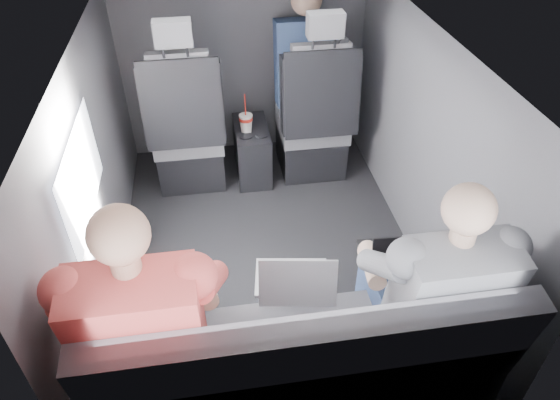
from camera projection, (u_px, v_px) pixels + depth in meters
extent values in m
plane|color=black|center=(269.00, 253.00, 3.15)|extent=(2.60, 2.60, 0.00)
plane|color=#B2B2AD|center=(264.00, 44.00, 2.31)|extent=(2.60, 2.60, 0.00)
cube|color=#56565B|center=(98.00, 179.00, 2.62)|extent=(0.02, 2.60, 1.35)
cube|color=#56565B|center=(423.00, 151.00, 2.84)|extent=(0.02, 2.60, 1.35)
cube|color=#56565B|center=(244.00, 68.00, 3.74)|extent=(1.80, 0.02, 1.35)
cube|color=#56565B|center=(317.00, 374.00, 1.72)|extent=(1.80, 0.02, 1.35)
cube|color=white|center=(82.00, 177.00, 2.25)|extent=(0.02, 0.75, 0.42)
cube|color=black|center=(322.00, 85.00, 3.23)|extent=(0.35, 0.11, 0.59)
cube|color=black|center=(192.00, 159.00, 3.72)|extent=(0.46, 0.48, 0.30)
cube|color=slate|center=(188.00, 134.00, 3.56)|extent=(0.48, 0.46, 0.14)
cube|color=slate|center=(182.00, 99.00, 3.17)|extent=(0.38, 0.18, 0.61)
cube|color=black|center=(148.00, 106.00, 3.16)|extent=(0.08, 0.21, 0.53)
cube|color=black|center=(217.00, 101.00, 3.22)|extent=(0.08, 0.21, 0.53)
cube|color=black|center=(182.00, 105.00, 3.13)|extent=(0.50, 0.11, 0.58)
cube|color=slate|center=(173.00, 33.00, 2.87)|extent=(0.22, 0.10, 0.15)
cube|color=black|center=(310.00, 149.00, 3.82)|extent=(0.46, 0.48, 0.30)
cube|color=slate|center=(312.00, 124.00, 3.67)|extent=(0.48, 0.46, 0.14)
cube|color=slate|center=(320.00, 90.00, 3.28)|extent=(0.38, 0.18, 0.61)
cube|color=black|center=(287.00, 96.00, 3.27)|extent=(0.08, 0.21, 0.53)
cube|color=black|center=(352.00, 91.00, 3.33)|extent=(0.08, 0.21, 0.53)
cube|color=black|center=(322.00, 95.00, 3.24)|extent=(0.50, 0.11, 0.58)
cube|color=slate|center=(325.00, 25.00, 2.98)|extent=(0.22, 0.10, 0.15)
cube|color=black|center=(252.00, 151.00, 3.71)|extent=(0.24, 0.48, 0.40)
cylinder|color=black|center=(246.00, 136.00, 3.48)|extent=(0.09, 0.09, 0.01)
cylinder|color=black|center=(262.00, 135.00, 3.49)|extent=(0.09, 0.09, 0.01)
cube|color=slate|center=(299.00, 375.00, 2.22)|extent=(1.60, 0.50, 0.45)
cube|color=slate|center=(314.00, 360.00, 1.76)|extent=(1.60, 0.17, 0.47)
cylinder|color=red|center=(246.00, 119.00, 3.47)|extent=(0.09, 0.09, 0.02)
cylinder|color=white|center=(246.00, 116.00, 3.46)|extent=(0.10, 0.10, 0.01)
cylinder|color=red|center=(245.00, 105.00, 3.41)|extent=(0.01, 0.01, 0.16)
cube|color=silver|center=(160.00, 296.00, 2.11)|extent=(0.40, 0.36, 0.02)
cube|color=silver|center=(159.00, 297.00, 2.09)|extent=(0.30, 0.24, 0.00)
cube|color=silver|center=(160.00, 282.00, 2.16)|extent=(0.11, 0.09, 0.00)
cube|color=silver|center=(154.00, 304.00, 1.92)|extent=(0.32, 0.21, 0.23)
cube|color=white|center=(154.00, 303.00, 1.93)|extent=(0.28, 0.18, 0.19)
cube|color=#ABACB0|center=(292.00, 278.00, 2.19)|extent=(0.35, 0.27, 0.02)
cube|color=silver|center=(292.00, 278.00, 2.17)|extent=(0.28, 0.16, 0.00)
cube|color=#ABACB0|center=(289.00, 265.00, 2.24)|extent=(0.10, 0.06, 0.00)
cube|color=#ABACB0|center=(298.00, 284.00, 2.01)|extent=(0.32, 0.11, 0.21)
cube|color=white|center=(298.00, 283.00, 2.02)|extent=(0.28, 0.09, 0.18)
cube|color=black|center=(392.00, 254.00, 2.31)|extent=(0.31, 0.22, 0.02)
cube|color=black|center=(394.00, 255.00, 2.29)|extent=(0.25, 0.13, 0.00)
cube|color=black|center=(388.00, 243.00, 2.35)|extent=(0.09, 0.05, 0.00)
cube|color=black|center=(406.00, 257.00, 2.14)|extent=(0.30, 0.08, 0.20)
cube|color=white|center=(405.00, 257.00, 2.15)|extent=(0.26, 0.06, 0.17)
cube|color=#36363B|center=(127.00, 333.00, 2.05)|extent=(0.16, 0.47, 0.14)
cube|color=#36363B|center=(185.00, 325.00, 2.07)|extent=(0.16, 0.47, 0.14)
cube|color=#36363B|center=(143.00, 329.00, 2.42)|extent=(0.14, 0.14, 0.45)
cube|color=#36363B|center=(191.00, 322.00, 2.45)|extent=(0.14, 0.14, 0.45)
cube|color=#BE3E43|center=(142.00, 329.00, 1.74)|extent=(0.43, 0.29, 0.58)
sphere|color=tan|center=(119.00, 235.00, 1.51)|extent=(0.19, 0.19, 0.19)
cylinder|color=tan|center=(96.00, 294.00, 1.99)|extent=(0.12, 0.30, 0.13)
cylinder|color=tan|center=(203.00, 281.00, 2.04)|extent=(0.12, 0.30, 0.13)
cube|color=navy|center=(393.00, 300.00, 2.19)|extent=(0.15, 0.44, 0.13)
cube|color=navy|center=(441.00, 294.00, 2.21)|extent=(0.15, 0.44, 0.13)
cube|color=navy|center=(370.00, 303.00, 2.55)|extent=(0.13, 0.13, 0.45)
cube|color=navy|center=(412.00, 297.00, 2.57)|extent=(0.13, 0.13, 0.45)
cube|color=slate|center=(448.00, 294.00, 1.89)|extent=(0.40, 0.27, 0.55)
sphere|color=#CEA88C|center=(469.00, 209.00, 1.67)|extent=(0.18, 0.18, 0.18)
cylinder|color=#CEA88C|center=(372.00, 264.00, 2.14)|extent=(0.11, 0.28, 0.12)
cylinder|color=#CEA88C|center=(461.00, 254.00, 2.19)|extent=(0.11, 0.28, 0.12)
cube|color=navy|center=(305.00, 62.00, 3.55)|extent=(0.42, 0.27, 0.62)
cube|color=navy|center=(302.00, 96.00, 3.78)|extent=(0.36, 0.42, 0.13)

